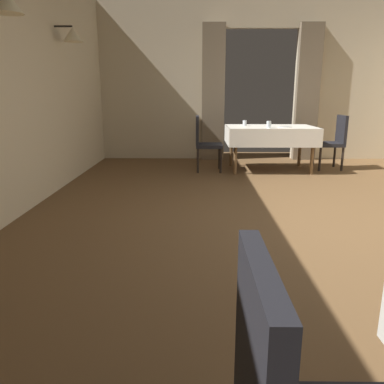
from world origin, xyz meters
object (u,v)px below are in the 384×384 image
plate_mid_a (285,127)px  chair_mid_right (334,140)px  glass_mid_c (245,123)px  chair_mid_left (204,141)px  dining_table_mid (270,132)px  glass_mid_b (269,124)px

plate_mid_a → chair_mid_right: bearing=16.7°
plate_mid_a → glass_mid_c: (-0.63, 0.28, 0.04)m
chair_mid_right → plate_mid_a: chair_mid_right is taller
glass_mid_c → chair_mid_left: bearing=-163.8°
dining_table_mid → chair_mid_left: size_ratio=1.60×
plate_mid_a → glass_mid_c: size_ratio=2.25×
dining_table_mid → glass_mid_c: (-0.43, 0.11, 0.14)m
chair_mid_right → chair_mid_left: size_ratio=1.00×
dining_table_mid → chair_mid_left: bearing=-175.1°
plate_mid_a → glass_mid_b: (-0.30, -0.17, 0.05)m
plate_mid_a → glass_mid_b: 0.35m
chair_mid_right → glass_mid_b: size_ratio=8.20×
chair_mid_right → chair_mid_left: (-2.25, -0.21, 0.00)m
glass_mid_c → dining_table_mid: bearing=-14.1°
glass_mid_b → chair_mid_right: bearing=20.3°
glass_mid_c → chair_mid_right: bearing=0.1°
dining_table_mid → glass_mid_b: (-0.10, -0.34, 0.15)m
chair_mid_right → plate_mid_a: (-0.93, -0.28, 0.24)m
dining_table_mid → chair_mid_right: chair_mid_right is taller
dining_table_mid → glass_mid_b: 0.39m
dining_table_mid → glass_mid_b: glass_mid_b is taller
chair_mid_right → dining_table_mid: bearing=-174.5°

